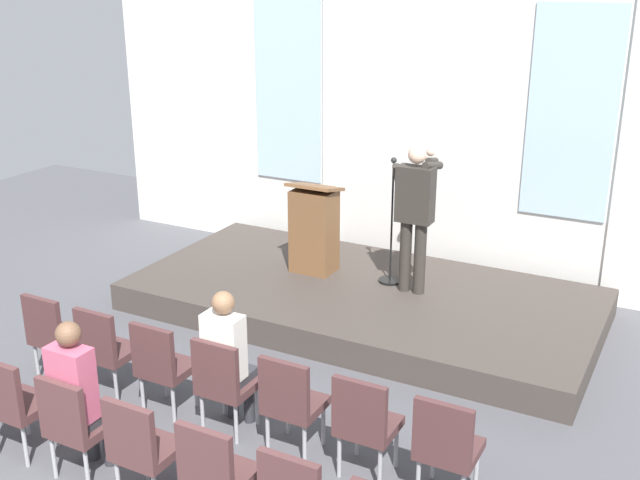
{
  "coord_description": "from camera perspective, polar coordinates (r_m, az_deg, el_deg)",
  "views": [
    {
      "loc": [
        3.54,
        -2.59,
        3.95
      ],
      "look_at": [
        0.17,
        3.79,
        1.4
      ],
      "focal_mm": 43.28,
      "sensor_mm": 36.0,
      "label": 1
    }
  ],
  "objects": [
    {
      "name": "audience_r0_c3",
      "position": [
        6.88,
        -6.85,
        -8.38
      ],
      "size": [
        0.36,
        0.39,
        1.36
      ],
      "color": "#2D2D33",
      "rests_on": "ground"
    },
    {
      "name": "chair_r1_c4",
      "position": [
        5.84,
        -7.78,
        -16.52
      ],
      "size": [
        0.46,
        0.44,
        0.94
      ],
      "color": "#99999E",
      "rests_on": "ground"
    },
    {
      "name": "audience_r1_c2",
      "position": [
        6.55,
        -17.45,
        -10.63
      ],
      "size": [
        0.36,
        0.39,
        1.39
      ],
      "color": "#2D2D33",
      "rests_on": "ground"
    },
    {
      "name": "chair_r0_c0",
      "position": [
        8.17,
        -19.14,
        -6.41
      ],
      "size": [
        0.46,
        0.44,
        0.94
      ],
      "color": "#99999E",
      "rests_on": "ground"
    },
    {
      "name": "speaker",
      "position": [
        8.89,
        7.03,
        2.34
      ],
      "size": [
        0.5,
        0.69,
        1.76
      ],
      "color": "#332D28",
      "rests_on": "stage_platform"
    },
    {
      "name": "chair_r0_c5",
      "position": [
        6.34,
        3.34,
        -13.16
      ],
      "size": [
        0.46,
        0.44,
        0.94
      ],
      "color": "#99999E",
      "rests_on": "ground"
    },
    {
      "name": "chair_r0_c4",
      "position": [
        6.6,
        -2.17,
        -11.68
      ],
      "size": [
        0.46,
        0.44,
        0.94
      ],
      "color": "#99999E",
      "rests_on": "ground"
    },
    {
      "name": "rear_partition",
      "position": [
        10.28,
        7.38,
        8.17
      ],
      "size": [
        9.67,
        0.14,
        3.89
      ],
      "color": "silver",
      "rests_on": "ground"
    },
    {
      "name": "chair_r0_c3",
      "position": [
        6.93,
        -7.16,
        -10.24
      ],
      "size": [
        0.46,
        0.44,
        0.94
      ],
      "color": "#99999E",
      "rests_on": "ground"
    },
    {
      "name": "stage_platform",
      "position": [
        9.36,
        3.16,
        -4.41
      ],
      "size": [
        5.49,
        2.73,
        0.33
      ],
      "primitive_type": "cube",
      "color": "#3F3833",
      "rests_on": "ground"
    },
    {
      "name": "lectern",
      "position": [
        9.59,
        -0.44,
        0.83
      ],
      "size": [
        0.6,
        0.48,
        1.16
      ],
      "color": "brown",
      "rests_on": "stage_platform"
    },
    {
      "name": "chair_r1_c2",
      "position": [
        6.62,
        -17.73,
        -12.64
      ],
      "size": [
        0.46,
        0.44,
        0.94
      ],
      "color": "#99999E",
      "rests_on": "ground"
    },
    {
      "name": "chair_r0_c2",
      "position": [
        7.3,
        -11.62,
        -8.86
      ],
      "size": [
        0.46,
        0.44,
        0.94
      ],
      "color": "#99999E",
      "rests_on": "ground"
    },
    {
      "name": "chair_r1_c1",
      "position": [
        7.07,
        -21.73,
        -10.94
      ],
      "size": [
        0.46,
        0.44,
        0.94
      ],
      "color": "#99999E",
      "rests_on": "ground"
    },
    {
      "name": "chair_r1_c3",
      "position": [
        6.2,
        -13.11,
        -14.51
      ],
      "size": [
        0.46,
        0.44,
        0.94
      ],
      "color": "#99999E",
      "rests_on": "ground"
    },
    {
      "name": "chair_r0_c6",
      "position": [
        6.14,
        9.33,
        -14.62
      ],
      "size": [
        0.46,
        0.44,
        0.94
      ],
      "color": "#99999E",
      "rests_on": "ground"
    },
    {
      "name": "mic_stand",
      "position": [
        9.35,
        5.25,
        -1.18
      ],
      "size": [
        0.28,
        0.28,
        1.55
      ],
      "color": "black",
      "rests_on": "stage_platform"
    },
    {
      "name": "chair_r0_c1",
      "position": [
        7.71,
        -15.61,
        -7.59
      ],
      "size": [
        0.46,
        0.44,
        0.94
      ],
      "color": "#99999E",
      "rests_on": "ground"
    }
  ]
}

